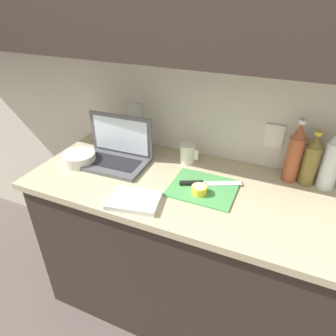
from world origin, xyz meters
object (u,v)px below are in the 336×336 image
at_px(bottle_water_clear, 294,154).
at_px(bowl_white, 79,158).
at_px(lemon_half_cut, 199,190).
at_px(measuring_cup, 188,154).
at_px(cutting_board, 203,188).
at_px(knife, 200,183).
at_px(bottle_oil_tall, 311,161).
at_px(laptop, 116,152).
at_px(bottle_green_soda, 332,160).

height_order(bottle_water_clear, bowl_white, bottle_water_clear).
distance_m(lemon_half_cut, measuring_cup, 0.30).
relative_size(cutting_board, bowl_white, 1.75).
height_order(knife, bottle_oil_tall, bottle_oil_tall).
relative_size(cutting_board, knife, 1.09).
distance_m(laptop, measuring_cup, 0.38).
relative_size(laptop, bottle_oil_tall, 1.36).
bearing_deg(bowl_white, bottle_water_clear, 15.05).
xyz_separation_m(bottle_oil_tall, bowl_white, (-1.11, -0.28, -0.09)).
distance_m(laptop, lemon_half_cut, 0.52).
relative_size(lemon_half_cut, bowl_white, 0.41).
bearing_deg(measuring_cup, lemon_half_cut, -59.22).
bearing_deg(bottle_oil_tall, bottle_green_soda, 0.00).
distance_m(cutting_board, knife, 0.03).
bearing_deg(laptop, knife, -6.78).
bearing_deg(lemon_half_cut, bowl_white, 178.66).
distance_m(bottle_green_soda, bottle_water_clear, 0.16).
bearing_deg(laptop, lemon_half_cut, -14.35).
bearing_deg(bottle_oil_tall, cutting_board, -150.61).
xyz_separation_m(knife, lemon_half_cut, (0.02, -0.07, 0.01)).
distance_m(lemon_half_cut, bottle_water_clear, 0.48).
height_order(knife, bottle_water_clear, bottle_water_clear).
distance_m(laptop, bowl_white, 0.20).
xyz_separation_m(bottle_oil_tall, bottle_water_clear, (-0.08, -0.00, 0.02)).
bearing_deg(cutting_board, knife, 139.20).
bearing_deg(cutting_board, bottle_green_soda, 25.27).
distance_m(cutting_board, bowl_white, 0.68).
relative_size(lemon_half_cut, bottle_oil_tall, 0.27).
relative_size(laptop, bowl_white, 2.12).
bearing_deg(bowl_white, measuring_cup, 24.51).
distance_m(bottle_green_soda, measuring_cup, 0.68).
height_order(lemon_half_cut, bottle_green_soda, bottle_green_soda).
xyz_separation_m(laptop, bottle_water_clear, (0.86, 0.18, 0.09)).
bearing_deg(lemon_half_cut, laptop, 167.67).
bearing_deg(knife, lemon_half_cut, -100.04).
bearing_deg(measuring_cup, bowl_white, -155.49).
xyz_separation_m(cutting_board, bottle_green_soda, (0.52, 0.24, 0.14)).
height_order(laptop, measuring_cup, laptop).
height_order(lemon_half_cut, bottle_oil_tall, bottle_oil_tall).
height_order(cutting_board, lemon_half_cut, lemon_half_cut).
bearing_deg(cutting_board, bottle_oil_tall, 29.39).
bearing_deg(bowl_white, cutting_board, 2.91).
bearing_deg(knife, bowl_white, 159.09).
distance_m(laptop, bottle_green_soda, 1.04).
relative_size(cutting_board, bottle_water_clear, 0.97).
bearing_deg(lemon_half_cut, bottle_oil_tall, 34.00).
bearing_deg(measuring_cup, laptop, -157.58).
bearing_deg(bottle_oil_tall, laptop, -168.87).
height_order(cutting_board, bowl_white, bowl_white).
bearing_deg(bowl_white, bottle_oil_tall, 14.07).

